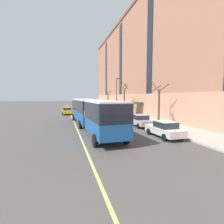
{
  "coord_description": "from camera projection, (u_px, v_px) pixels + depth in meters",
  "views": [
    {
      "loc": [
        -3.7,
        -20.93,
        3.92
      ],
      "look_at": [
        2.59,
        1.62,
        1.8
      ],
      "focal_mm": 28.0,
      "sensor_mm": 36.0,
      "label": 1
    }
  ],
  "objects": [
    {
      "name": "fire_hydrant",
      "position": [
        130.0,
        116.0,
        30.35
      ],
      "size": [
        0.42,
        0.24,
        0.72
      ],
      "color": "red",
      "rests_on": "sidewalk"
    },
    {
      "name": "street_tree_far_uptown",
      "position": [
        124.0,
        98.0,
        36.65
      ],
      "size": [
        1.63,
        1.81,
        6.94
      ],
      "color": "brown",
      "rests_on": "sidewalk"
    },
    {
      "name": "ground_plane",
      "position": [
        95.0,
        128.0,
        21.42
      ],
      "size": [
        260.0,
        260.0,
        0.0
      ],
      "primitive_type": "plane",
      "color": "#4C4947"
    },
    {
      "name": "parked_car_silver_6",
      "position": [
        140.0,
        120.0,
        22.66
      ],
      "size": [
        2.01,
        4.62,
        1.56
      ],
      "color": "#B7B7BC",
      "rests_on": "ground"
    },
    {
      "name": "city_bus",
      "position": [
        91.0,
        112.0,
        21.43
      ],
      "size": [
        3.67,
        19.11,
        3.5
      ],
      "color": "#19569E",
      "rests_on": "ground"
    },
    {
      "name": "apartment_facade",
      "position": [
        215.0,
        37.0,
        24.99
      ],
      "size": [
        15.2,
        110.0,
        24.69
      ],
      "color": "#B2755B",
      "rests_on": "ground"
    },
    {
      "name": "street_tree_far_downtown",
      "position": [
        108.0,
        100.0,
        50.05
      ],
      "size": [
        1.75,
        1.7,
        5.79
      ],
      "color": "brown",
      "rests_on": "sidewalk"
    },
    {
      "name": "street_tree_mid_block",
      "position": [
        159.0,
        103.0,
        23.45
      ],
      "size": [
        2.02,
        1.98,
        5.89
      ],
      "color": "brown",
      "rests_on": "sidewalk"
    },
    {
      "name": "parked_car_darkgray_0",
      "position": [
        105.0,
        109.0,
        41.56
      ],
      "size": [
        2.0,
        4.27,
        1.56
      ],
      "color": "#4C4C51",
      "rests_on": "ground"
    },
    {
      "name": "street_lamp",
      "position": [
        117.0,
        92.0,
        37.61
      ],
      "size": [
        0.36,
        1.48,
        7.58
      ],
      "color": "#2D2D30",
      "rests_on": "sidewalk"
    },
    {
      "name": "taxi_cab",
      "position": [
        67.0,
        111.0,
        37.6
      ],
      "size": [
        2.1,
        4.51,
        1.56
      ],
      "color": "yellow",
      "rests_on": "ground"
    },
    {
      "name": "lane_centerline",
      "position": [
        75.0,
        125.0,
        23.71
      ],
      "size": [
        0.16,
        140.0,
        0.01
      ],
      "primitive_type": "cube",
      "color": "#E0D66B",
      "rests_on": "ground"
    },
    {
      "name": "parked_car_darkgray_3",
      "position": [
        121.0,
        115.0,
        28.97
      ],
      "size": [
        2.05,
        4.43,
        1.56
      ],
      "color": "#4C4C51",
      "rests_on": "ground"
    },
    {
      "name": "parked_car_white_8",
      "position": [
        95.0,
        106.0,
        54.54
      ],
      "size": [
        2.05,
        4.61,
        1.56
      ],
      "color": "silver",
      "rests_on": "ground"
    },
    {
      "name": "parked_car_white_7",
      "position": [
        99.0,
        108.0,
        48.27
      ],
      "size": [
        2.09,
        4.66,
        1.56
      ],
      "color": "silver",
      "rests_on": "ground"
    },
    {
      "name": "sidewalk",
      "position": [
        151.0,
        121.0,
        26.75
      ],
      "size": [
        4.63,
        160.0,
        0.15
      ],
      "primitive_type": "cube",
      "color": "#ADA89E",
      "rests_on": "ground"
    },
    {
      "name": "parked_car_white_5",
      "position": [
        111.0,
        112.0,
        35.64
      ],
      "size": [
        1.91,
        4.62,
        1.56
      ],
      "color": "silver",
      "rests_on": "ground"
    },
    {
      "name": "parked_car_white_2",
      "position": [
        164.0,
        129.0,
        16.68
      ],
      "size": [
        1.98,
        4.51,
        1.56
      ],
      "color": "silver",
      "rests_on": "ground"
    }
  ]
}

